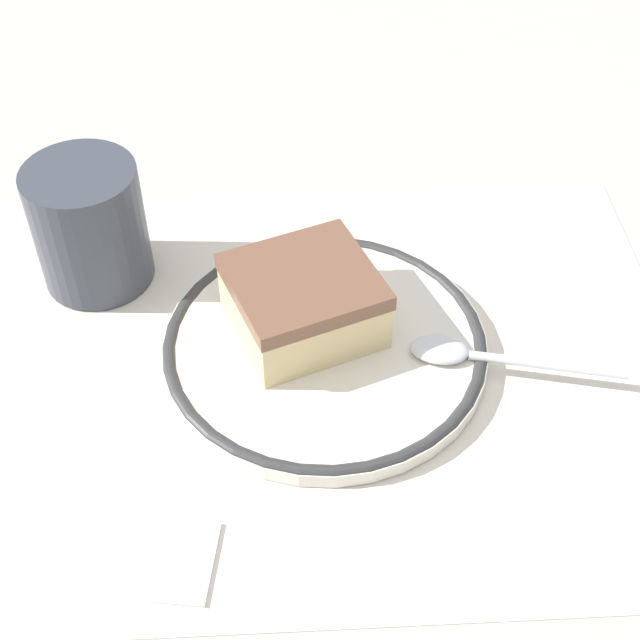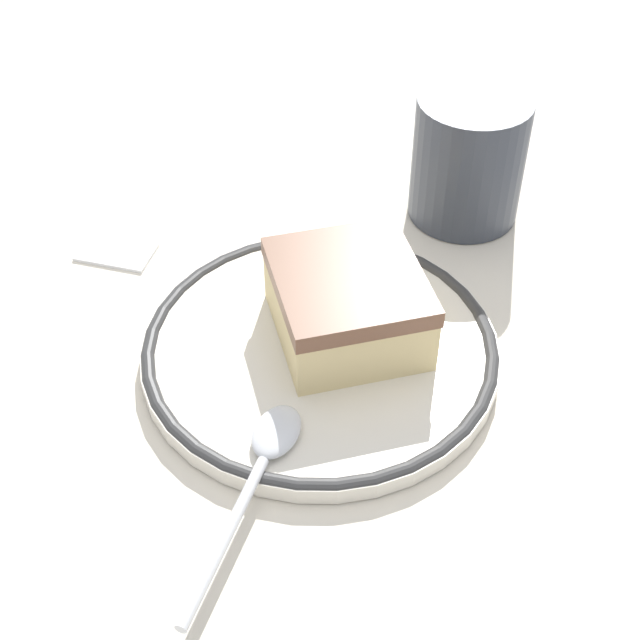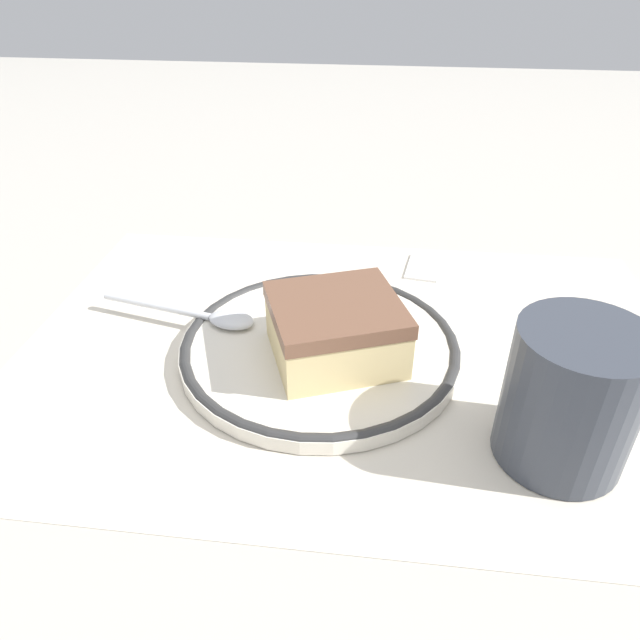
# 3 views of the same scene
# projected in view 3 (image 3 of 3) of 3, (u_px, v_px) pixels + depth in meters

# --- Properties ---
(ground_plane) EXTENTS (2.40, 2.40, 0.00)m
(ground_plane) POSITION_uv_depth(u_px,v_px,m) (351.00, 349.00, 0.45)
(ground_plane) COLOR #B7B2A8
(placemat) EXTENTS (0.51, 0.36, 0.00)m
(placemat) POSITION_uv_depth(u_px,v_px,m) (351.00, 349.00, 0.45)
(placemat) COLOR beige
(placemat) RESTS_ON ground_plane
(plate) EXTENTS (0.21, 0.21, 0.01)m
(plate) POSITION_uv_depth(u_px,v_px,m) (320.00, 346.00, 0.44)
(plate) COLOR silver
(plate) RESTS_ON placemat
(cake_slice) EXTENTS (0.11, 0.11, 0.05)m
(cake_slice) POSITION_uv_depth(u_px,v_px,m) (336.00, 329.00, 0.41)
(cake_slice) COLOR beige
(cake_slice) RESTS_ON plate
(spoon) EXTENTS (0.14, 0.04, 0.01)m
(spoon) POSITION_uv_depth(u_px,v_px,m) (208.00, 316.00, 0.46)
(spoon) COLOR silver
(spoon) RESTS_ON plate
(cup) EXTENTS (0.08, 0.08, 0.09)m
(cup) POSITION_uv_depth(u_px,v_px,m) (568.00, 404.00, 0.34)
(cup) COLOR #383D47
(cup) RESTS_ON placemat
(sugar_packet) EXTENTS (0.04, 0.05, 0.01)m
(sugar_packet) POSITION_uv_depth(u_px,v_px,m) (424.00, 265.00, 0.56)
(sugar_packet) COLOR white
(sugar_packet) RESTS_ON placemat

